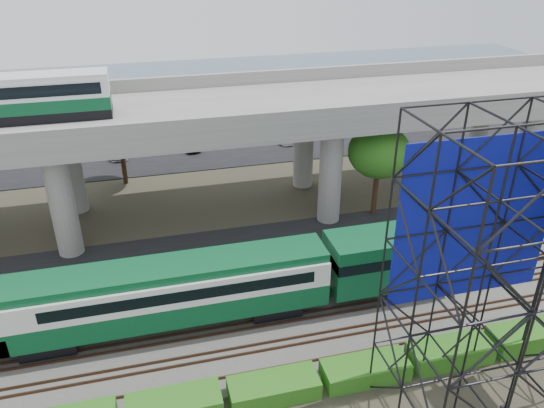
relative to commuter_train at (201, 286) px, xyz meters
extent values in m
plane|color=#474233|center=(1.72, -2.00, -2.88)|extent=(140.00, 140.00, 0.00)
cube|color=slate|center=(1.72, 0.00, -2.78)|extent=(90.00, 12.00, 0.20)
cube|color=black|center=(1.72, 8.50, -2.84)|extent=(90.00, 5.00, 0.08)
cube|color=black|center=(1.72, 32.00, -2.84)|extent=(90.00, 18.00, 0.08)
cube|color=#40546A|center=(1.72, 54.00, -2.87)|extent=(140.00, 40.00, 0.03)
cube|color=#472D1E|center=(1.72, -4.72, -2.60)|extent=(90.00, 0.08, 0.16)
cube|color=#472D1E|center=(1.72, -3.28, -2.60)|extent=(90.00, 0.08, 0.16)
cube|color=#472D1E|center=(1.72, -2.72, -2.60)|extent=(90.00, 0.08, 0.16)
cube|color=#472D1E|center=(1.72, -1.28, -2.60)|extent=(90.00, 0.08, 0.16)
cube|color=#472D1E|center=(1.72, -0.72, -2.60)|extent=(90.00, 0.08, 0.16)
cube|color=#472D1E|center=(1.72, 0.72, -2.60)|extent=(90.00, 0.08, 0.16)
cube|color=#472D1E|center=(1.72, 1.28, -2.60)|extent=(90.00, 0.08, 0.16)
cube|color=#472D1E|center=(1.72, 2.72, -2.60)|extent=(90.00, 0.08, 0.16)
cube|color=#472D1E|center=(1.72, 3.28, -2.60)|extent=(90.00, 0.08, 0.16)
cube|color=#472D1E|center=(1.72, 4.72, -2.60)|extent=(90.00, 0.08, 0.16)
cube|color=black|center=(-8.62, 0.00, -2.07)|extent=(3.00, 2.20, 0.90)
cube|color=black|center=(4.38, 0.00, -2.07)|extent=(3.00, 2.20, 0.90)
cube|color=#0A4926|center=(-2.12, 0.00, -0.92)|extent=(19.00, 3.00, 1.40)
cube|color=silver|center=(-2.12, 0.00, 0.53)|extent=(19.00, 3.00, 1.50)
cube|color=#0A4926|center=(-2.12, 0.00, 1.53)|extent=(19.00, 2.60, 0.50)
cube|color=black|center=(-1.12, 0.00, 0.58)|extent=(15.00, 3.06, 0.70)
cube|color=#0A4926|center=(11.88, 0.00, 0.08)|extent=(8.00, 3.00, 3.40)
cube|color=#9E9B93|center=(1.72, 14.00, 5.72)|extent=(80.00, 12.00, 1.20)
cube|color=#9E9B93|center=(1.72, 8.25, 6.87)|extent=(80.00, 0.50, 1.10)
cube|color=#9E9B93|center=(1.72, 19.75, 6.87)|extent=(80.00, 0.50, 1.10)
cylinder|color=#9E9B93|center=(-8.28, 10.50, 1.12)|extent=(1.80, 1.80, 8.00)
cylinder|color=#9E9B93|center=(-8.28, 17.50, 1.12)|extent=(1.80, 1.80, 8.00)
cube|color=#9E9B93|center=(-8.28, 14.00, 4.82)|extent=(2.40, 9.00, 0.60)
cylinder|color=#9E9B93|center=(11.72, 10.50, 1.12)|extent=(1.80, 1.80, 8.00)
cylinder|color=#9E9B93|center=(11.72, 17.50, 1.12)|extent=(1.80, 1.80, 8.00)
cube|color=#9E9B93|center=(11.72, 14.00, 4.82)|extent=(2.40, 9.00, 0.60)
cylinder|color=#9E9B93|center=(29.72, 10.50, 1.12)|extent=(1.80, 1.80, 8.00)
cylinder|color=#9E9B93|center=(29.72, 17.50, 1.12)|extent=(1.80, 1.80, 8.00)
cube|color=#9E9B93|center=(29.72, 14.00, 4.82)|extent=(2.40, 9.00, 0.60)
cube|color=black|center=(-10.17, 14.00, 6.67)|extent=(12.00, 2.50, 0.70)
cube|color=#0A4926|center=(-10.17, 14.00, 7.47)|extent=(12.00, 2.50, 0.90)
cube|color=silver|center=(-10.17, 14.00, 8.57)|extent=(12.00, 2.50, 1.30)
cube|color=black|center=(-10.17, 14.00, 8.62)|extent=(11.00, 2.56, 0.80)
cube|color=silver|center=(-10.17, 14.00, 9.37)|extent=(12.00, 2.40, 0.30)
cube|color=#0D1595|center=(12.17, -6.95, 6.42)|extent=(8.10, 0.08, 8.25)
cube|color=#266316|center=(-2.28, -6.30, -2.31)|extent=(4.60, 1.80, 1.15)
cube|color=#266316|center=(2.72, -6.30, -2.37)|extent=(4.60, 1.80, 1.03)
cube|color=#266316|center=(7.72, -6.30, -2.38)|extent=(4.60, 1.80, 1.01)
cube|color=#266316|center=(12.72, -6.30, -2.32)|extent=(4.60, 1.80, 1.12)
cube|color=#266316|center=(17.72, -6.30, -2.28)|extent=(4.60, 1.80, 1.20)
cylinder|color=#382314|center=(15.72, 10.50, -0.48)|extent=(0.44, 0.44, 4.80)
ellipsoid|color=#266316|center=(15.72, 10.50, 2.72)|extent=(4.94, 4.94, 4.18)
cylinder|color=#382314|center=(-4.28, 22.00, -0.48)|extent=(0.44, 0.44, 4.80)
ellipsoid|color=#266316|center=(-4.28, 22.00, 2.72)|extent=(4.94, 4.94, 4.18)
imported|color=silver|center=(-10.32, 34.00, -2.26)|extent=(1.33, 3.37, 1.09)
imported|color=#BBBCC3|center=(-4.99, 29.00, -2.19)|extent=(2.14, 4.38, 1.23)
imported|color=silver|center=(-0.23, 34.00, -2.25)|extent=(2.13, 4.09, 1.10)
imported|color=black|center=(2.52, 29.00, -2.18)|extent=(2.36, 3.93, 1.25)
imported|color=#B2B6BA|center=(8.18, 34.00, -2.15)|extent=(2.15, 4.16, 1.31)
imported|color=white|center=(13.00, 29.00, -2.18)|extent=(2.55, 4.54, 1.24)
imported|color=#9B9DA2|center=(16.91, 34.00, -2.15)|extent=(2.36, 4.77, 1.30)
camera|label=1|loc=(-2.26, -25.22, 18.30)|focal=35.00mm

